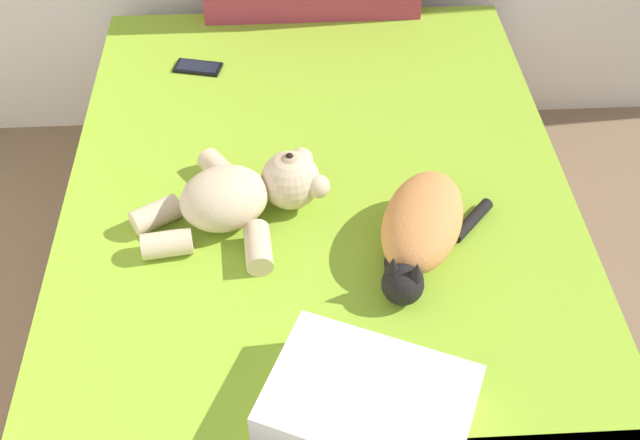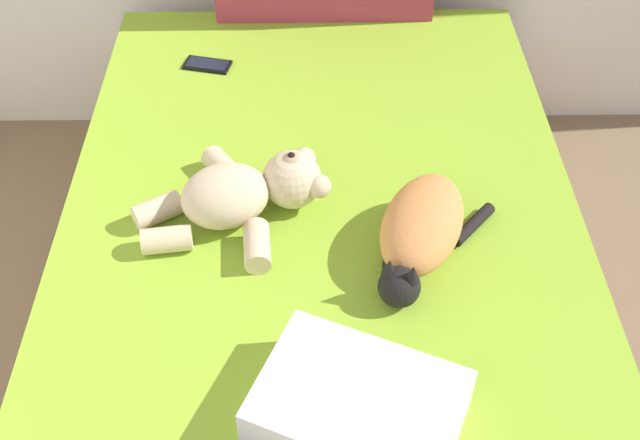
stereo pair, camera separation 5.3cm
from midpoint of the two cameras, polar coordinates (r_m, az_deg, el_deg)
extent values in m
cube|color=olive|center=(2.33, -0.67, -5.68)|extent=(1.41, 2.06, 0.33)
cube|color=white|center=(2.13, -0.73, -1.14)|extent=(1.37, 2.00, 0.20)
cube|color=#8CB72D|center=(2.09, -0.83, 2.20)|extent=(1.36, 1.85, 0.02)
ellipsoid|color=#D18447|center=(1.90, 6.77, -0.09)|extent=(0.30, 0.39, 0.15)
sphere|color=black|center=(1.79, 5.27, -4.74)|extent=(0.10, 0.10, 0.10)
cone|color=black|center=(1.75, 6.27, -3.74)|extent=(0.04, 0.04, 0.04)
cone|color=black|center=(1.75, 4.53, -3.32)|extent=(0.04, 0.04, 0.04)
cylinder|color=black|center=(2.01, 10.39, -0.03)|extent=(0.13, 0.14, 0.03)
ellipsoid|color=black|center=(1.88, 4.85, -2.89)|extent=(0.09, 0.11, 0.04)
ellipsoid|color=beige|center=(1.96, -7.84, 1.58)|extent=(0.27, 0.25, 0.15)
sphere|color=beige|center=(2.00, -2.96, 2.94)|extent=(0.15, 0.15, 0.15)
sphere|color=tan|center=(1.96, -3.01, 4.08)|extent=(0.06, 0.06, 0.06)
sphere|color=black|center=(1.95, -3.04, 4.66)|extent=(0.02, 0.02, 0.02)
sphere|color=beige|center=(2.05, -2.12, 4.49)|extent=(0.06, 0.06, 0.06)
sphere|color=beige|center=(1.97, -0.91, 2.48)|extent=(0.06, 0.06, 0.06)
cylinder|color=beige|center=(2.11, -8.05, 3.58)|extent=(0.13, 0.15, 0.07)
cylinder|color=beige|center=(2.02, -12.73, 0.38)|extent=(0.14, 0.12, 0.07)
cylinder|color=beige|center=(1.89, -5.38, -2.04)|extent=(0.08, 0.14, 0.07)
cylinder|color=beige|center=(1.94, -11.97, -1.75)|extent=(0.13, 0.08, 0.07)
cube|color=black|center=(2.56, -9.58, 11.02)|extent=(0.16, 0.10, 0.01)
cube|color=black|center=(2.56, -9.59, 11.12)|extent=(0.14, 0.09, 0.00)
cube|color=white|center=(1.59, 2.66, -13.59)|extent=(0.48, 0.42, 0.11)
camera|label=1|loc=(0.03, -90.78, -0.79)|focal=43.43mm
camera|label=2|loc=(0.03, 89.22, 0.79)|focal=43.43mm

